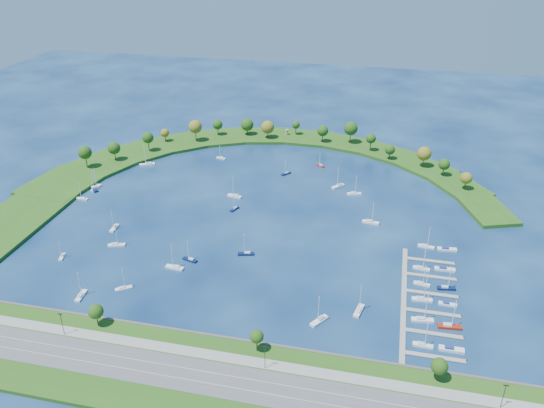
% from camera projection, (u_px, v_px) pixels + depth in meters
% --- Properties ---
extents(ground, '(700.00, 700.00, 0.00)m').
position_uv_depth(ground, '(261.00, 214.00, 303.86)').
color(ground, '#071C44').
rests_on(ground, ground).
extents(south_shoreline, '(420.00, 43.10, 11.60)m').
position_uv_depth(south_shoreline, '(178.00, 371.00, 197.31)').
color(south_shoreline, '#235316').
rests_on(south_shoreline, ground).
extents(breakwater, '(286.74, 247.64, 2.00)m').
position_uv_depth(breakwater, '(210.00, 169.00, 354.66)').
color(breakwater, '#235316').
rests_on(breakwater, ground).
extents(breakwater_trees, '(241.81, 96.38, 15.71)m').
position_uv_depth(breakwater_trees, '(271.00, 137.00, 377.54)').
color(breakwater_trees, '#382314').
rests_on(breakwater_trees, breakwater).
extents(harbor_tower, '(2.60, 2.60, 3.90)m').
position_uv_depth(harbor_tower, '(287.00, 132.00, 406.71)').
color(harbor_tower, gray).
rests_on(harbor_tower, breakwater).
extents(dock_system, '(24.28, 82.00, 1.60)m').
position_uv_depth(dock_system, '(421.00, 301.00, 234.10)').
color(dock_system, gray).
rests_on(dock_system, ground).
extents(moored_boat_0, '(2.64, 8.09, 11.74)m').
position_uv_depth(moored_boat_0, '(114.00, 227.00, 288.62)').
color(moored_boat_0, white).
rests_on(moored_boat_0, ground).
extents(moored_boat_1, '(2.59, 8.76, 12.81)m').
position_uv_depth(moored_boat_1, '(96.00, 187.00, 331.25)').
color(moored_boat_1, white).
rests_on(moored_boat_1, ground).
extents(moored_boat_2, '(3.24, 6.47, 9.16)m').
position_uv_depth(moored_boat_2, '(62.00, 256.00, 264.40)').
color(moored_boat_2, white).
rests_on(moored_boat_2, ground).
extents(moored_boat_3, '(7.66, 8.43, 13.11)m').
position_uv_depth(moored_boat_3, '(338.00, 186.00, 333.07)').
color(moored_boat_3, white).
rests_on(moored_boat_3, ground).
extents(moored_boat_4, '(7.01, 8.78, 13.07)m').
position_uv_depth(moored_boat_4, '(319.00, 320.00, 222.43)').
color(moored_boat_4, white).
rests_on(moored_boat_4, ground).
extents(moored_boat_5, '(5.93, 6.59, 10.21)m').
position_uv_depth(moored_boat_5, '(286.00, 173.00, 349.61)').
color(moored_boat_5, '#0A163F').
rests_on(moored_boat_5, ground).
extents(moored_boat_6, '(8.69, 4.87, 12.32)m').
position_uv_depth(moored_boat_6, '(116.00, 244.00, 273.58)').
color(moored_boat_6, white).
rests_on(moored_boat_6, ground).
extents(moored_boat_7, '(7.20, 5.91, 10.80)m').
position_uv_depth(moored_boat_7, '(124.00, 288.00, 241.85)').
color(moored_boat_7, white).
rests_on(moored_boat_7, ground).
extents(moored_boat_8, '(8.65, 4.77, 12.25)m').
position_uv_depth(moored_boat_8, '(354.00, 193.00, 324.11)').
color(moored_boat_8, white).
rests_on(moored_boat_8, ground).
extents(moored_boat_9, '(3.12, 8.44, 12.14)m').
position_uv_depth(moored_boat_9, '(81.00, 295.00, 237.10)').
color(moored_boat_9, white).
rests_on(moored_boat_9, ground).
extents(moored_boat_10, '(3.96, 6.81, 9.67)m').
position_uv_depth(moored_boat_10, '(234.00, 208.00, 307.49)').
color(moored_boat_10, '#0A163F').
rests_on(moored_boat_10, ground).
extents(moored_boat_11, '(8.12, 4.01, 11.50)m').
position_uv_depth(moored_boat_11, '(246.00, 253.00, 266.61)').
color(moored_boat_11, '#0A163F').
rests_on(moored_boat_11, ground).
extents(moored_boat_12, '(6.29, 5.06, 9.39)m').
position_uv_depth(moored_boat_12, '(320.00, 165.00, 360.96)').
color(moored_boat_12, '#99200D').
rests_on(moored_boat_12, ground).
extents(moored_boat_13, '(8.23, 7.77, 13.01)m').
position_uv_depth(moored_boat_13, '(94.00, 188.00, 329.73)').
color(moored_boat_13, '#0A163F').
rests_on(moored_boat_13, ground).
extents(moored_boat_14, '(8.95, 3.41, 12.84)m').
position_uv_depth(moored_boat_14, '(175.00, 267.00, 256.05)').
color(moored_boat_14, white).
rests_on(moored_boat_14, ground).
extents(moored_boat_15, '(10.07, 6.91, 14.53)m').
position_uv_depth(moored_boat_15, '(147.00, 164.00, 362.14)').
color(moored_boat_15, white).
rests_on(moored_boat_15, ground).
extents(moored_boat_16, '(7.10, 2.32, 10.29)m').
position_uv_depth(moored_boat_16, '(82.00, 198.00, 318.60)').
color(moored_boat_16, white).
rests_on(moored_boat_16, ground).
extents(moored_boat_17, '(4.19, 9.06, 12.85)m').
position_uv_depth(moored_boat_17, '(359.00, 310.00, 228.04)').
color(moored_boat_17, white).
rests_on(moored_boat_17, ground).
extents(moored_boat_18, '(9.18, 3.47, 13.17)m').
position_uv_depth(moored_boat_18, '(371.00, 222.00, 293.89)').
color(moored_boat_18, white).
rests_on(moored_boat_18, ground).
extents(moored_boat_19, '(7.71, 3.99, 10.91)m').
position_uv_depth(moored_boat_19, '(190.00, 259.00, 261.97)').
color(moored_boat_19, '#0A163F').
rests_on(moored_boat_19, ground).
extents(moored_boat_20, '(8.96, 4.10, 12.71)m').
position_uv_depth(moored_boat_20, '(235.00, 196.00, 321.31)').
color(moored_boat_20, white).
rests_on(moored_boat_20, ground).
extents(moored_boat_21, '(6.81, 3.22, 9.65)m').
position_uv_depth(moored_boat_21, '(221.00, 158.00, 371.97)').
color(moored_boat_21, white).
rests_on(moored_boat_21, ground).
extents(docked_boat_0, '(7.75, 2.57, 11.23)m').
position_uv_depth(docked_boat_0, '(423.00, 344.00, 209.83)').
color(docked_boat_0, white).
rests_on(docked_boat_0, ground).
extents(docked_boat_1, '(9.44, 2.71, 1.92)m').
position_uv_depth(docked_boat_1, '(451.00, 349.00, 207.84)').
color(docked_boat_1, white).
rests_on(docked_boat_1, ground).
extents(docked_boat_2, '(9.16, 3.60, 13.10)m').
position_uv_depth(docked_boat_2, '(422.00, 319.00, 222.86)').
color(docked_boat_2, white).
rests_on(docked_boat_2, ground).
extents(docked_boat_3, '(9.52, 3.46, 13.69)m').
position_uv_depth(docked_boat_3, '(449.00, 326.00, 219.22)').
color(docked_boat_3, '#99200D').
rests_on(docked_boat_3, ground).
extents(docked_boat_4, '(8.74, 3.05, 12.61)m').
position_uv_depth(docked_boat_4, '(422.00, 299.00, 234.70)').
color(docked_boat_4, white).
rests_on(docked_boat_4, ground).
extents(docked_boat_5, '(7.68, 2.46, 1.55)m').
position_uv_depth(docked_boat_5, '(447.00, 304.00, 232.17)').
color(docked_boat_5, white).
rests_on(docked_boat_5, ground).
extents(docked_boat_6, '(7.43, 3.13, 10.59)m').
position_uv_depth(docked_boat_6, '(422.00, 283.00, 244.79)').
color(docked_boat_6, white).
rests_on(docked_boat_6, ground).
extents(docked_boat_7, '(8.18, 3.46, 11.65)m').
position_uv_depth(docked_boat_7, '(446.00, 288.00, 241.95)').
color(docked_boat_7, '#0A163F').
rests_on(docked_boat_7, ground).
extents(docked_boat_8, '(7.93, 3.16, 11.33)m').
position_uv_depth(docked_boat_8, '(421.00, 268.00, 255.47)').
color(docked_boat_8, white).
rests_on(docked_boat_8, ground).
extents(docked_boat_9, '(9.40, 2.83, 1.91)m').
position_uv_depth(docked_boat_9, '(444.00, 269.00, 254.98)').
color(docked_boat_9, white).
rests_on(docked_boat_9, ground).
extents(docked_boat_10, '(8.14, 3.17, 11.66)m').
position_uv_depth(docked_boat_10, '(426.00, 246.00, 272.38)').
color(docked_boat_10, white).
rests_on(docked_boat_10, ground).
extents(docked_boat_11, '(9.45, 3.45, 1.89)m').
position_uv_depth(docked_boat_11, '(447.00, 249.00, 270.20)').
color(docked_boat_11, white).
rests_on(docked_boat_11, ground).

